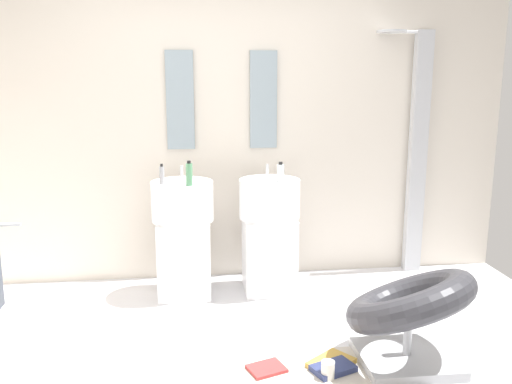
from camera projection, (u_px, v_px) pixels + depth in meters
ground_plane at (242, 374)px, 3.23m from camera, size 4.80×3.60×0.04m
rear_partition at (222, 123)px, 4.56m from camera, size 4.80×0.10×2.60m
pedestal_sink_left at (183, 234)px, 4.26m from camera, size 0.47×0.47×1.00m
pedestal_sink_right at (269, 231)px, 4.34m from camera, size 0.47×0.47×1.00m
vanity_mirror_left at (180, 100)px, 4.41m from camera, size 0.22×0.03×0.78m
vanity_mirror_right at (263, 100)px, 4.49m from camera, size 0.22×0.03×0.78m
shower_column at (416, 148)px, 4.68m from camera, size 0.49×0.24×2.05m
lounge_chair at (409, 309)px, 3.24m from camera, size 1.10×1.10×0.65m
area_rug at (302, 379)px, 3.13m from camera, size 1.16×0.67×0.01m
magazine_navy at (333, 368)px, 3.21m from camera, size 0.28×0.24×0.03m
magazine_ochre at (331, 363)px, 3.27m from camera, size 0.32×0.31×0.03m
magazine_red at (267, 369)px, 3.22m from camera, size 0.25×0.22×0.02m
coffee_mug at (328, 370)px, 3.12m from camera, size 0.08×0.08×0.10m
soap_bottle_green at (189, 174)px, 4.00m from camera, size 0.05×0.05×0.18m
soap_bottle_clear at (281, 173)px, 4.15m from camera, size 0.05×0.05×0.15m
soap_bottle_grey at (162, 175)px, 4.07m from camera, size 0.04×0.04×0.15m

